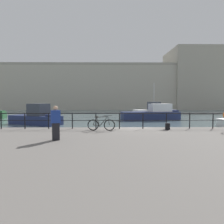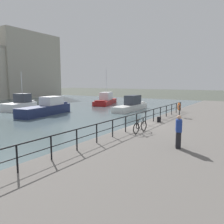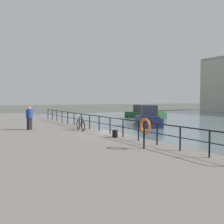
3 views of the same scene
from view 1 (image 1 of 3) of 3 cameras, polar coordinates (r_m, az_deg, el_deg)
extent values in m
plane|color=#4C5147|center=(15.58, 5.57, -7.80)|extent=(240.00, 240.00, 0.00)
cube|color=slate|center=(45.53, 1.38, -0.40)|extent=(80.00, 60.00, 0.01)
cube|color=slate|center=(9.21, 10.15, -12.49)|extent=(56.00, 13.00, 1.02)
cube|color=#B2AD9E|center=(68.61, 0.67, 6.21)|extent=(70.86, 15.46, 12.77)
cube|color=#A49F91|center=(74.34, 21.74, 7.94)|extent=(17.90, 17.01, 18.44)
cube|color=gray|center=(61.93, 0.85, 12.78)|extent=(70.86, 0.60, 0.70)
cube|color=#23512D|center=(38.08, -27.59, 0.11)|extent=(1.28, 2.23, 0.24)
cube|color=navy|center=(31.51, 10.21, -1.03)|extent=(8.69, 3.62, 1.22)
cube|color=silver|center=(31.98, 12.72, 1.15)|extent=(3.23, 2.39, 1.16)
cube|color=navy|center=(32.85, 16.04, 0.35)|extent=(1.26, 1.75, 0.24)
cube|color=white|center=(39.24, 9.90, -0.22)|extent=(5.79, 3.94, 1.14)
cube|color=#333842|center=(39.57, 11.13, 1.66)|extent=(2.21, 2.56, 1.42)
cube|color=white|center=(40.17, 12.80, 0.82)|extent=(1.08, 2.03, 0.24)
cylinder|color=silver|center=(39.57, 11.17, 5.20)|extent=(0.10, 0.10, 3.47)
cube|color=navy|center=(27.36, -19.83, -2.00)|extent=(7.00, 5.20, 1.07)
cube|color=#333842|center=(26.87, -19.07, 0.60)|extent=(2.72, 2.55, 1.44)
cube|color=navy|center=(25.35, -15.52, -0.86)|extent=(1.48, 1.86, 0.24)
cylinder|color=black|center=(16.26, -27.56, -2.20)|extent=(0.07, 0.07, 1.05)
cylinder|color=black|center=(15.61, -22.28, -2.29)|extent=(0.07, 0.07, 1.05)
cylinder|color=black|center=(15.09, -16.60, -2.36)|extent=(0.07, 0.07, 1.05)
cylinder|color=black|center=(14.73, -10.57, -2.42)|extent=(0.07, 0.07, 1.05)
cylinder|color=black|center=(14.55, -4.32, -2.44)|extent=(0.07, 0.07, 1.05)
cylinder|color=black|center=(14.54, 2.02, -2.44)|extent=(0.07, 0.07, 1.05)
cylinder|color=black|center=(14.70, 8.29, -2.41)|extent=(0.07, 0.07, 1.05)
cylinder|color=black|center=(15.04, 14.35, -2.35)|extent=(0.07, 0.07, 1.05)
cylinder|color=black|center=(15.53, 20.08, -2.27)|extent=(0.07, 0.07, 1.05)
cylinder|color=black|center=(16.17, 25.41, -2.17)|extent=(0.07, 0.07, 1.05)
cylinder|color=black|center=(14.48, -1.15, -0.38)|extent=(24.09, 0.06, 0.06)
cylinder|color=black|center=(14.51, -1.15, -2.24)|extent=(24.09, 0.04, 0.04)
torus|color=black|center=(13.63, -0.69, -3.52)|extent=(0.72, 0.10, 0.72)
torus|color=black|center=(13.73, -5.07, -3.49)|extent=(0.72, 0.10, 0.72)
cylinder|color=black|center=(13.63, -2.22, -2.51)|extent=(0.55, 0.07, 0.66)
cylinder|color=black|center=(13.67, -3.73, -2.65)|extent=(0.24, 0.05, 0.58)
cylinder|color=black|center=(13.61, -2.64, -1.32)|extent=(0.72, 0.08, 0.11)
cylinder|color=black|center=(13.71, -4.19, -3.66)|extent=(0.43, 0.06, 0.12)
cylinder|color=black|center=(13.69, -4.61, -2.47)|extent=(0.26, 0.05, 0.51)
cylinder|color=black|center=(13.60, -0.91, -2.35)|extent=(0.14, 0.04, 0.57)
cube|color=black|center=(13.65, -4.15, -1.29)|extent=(0.22, 0.10, 0.05)
cylinder|color=black|center=(13.58, -1.13, -0.97)|extent=(0.52, 0.05, 0.02)
cylinder|color=black|center=(14.56, 14.65, -3.74)|extent=(0.32, 0.32, 0.44)
cube|color=black|center=(10.85, -14.80, -5.07)|extent=(0.40, 0.35, 0.85)
cube|color=navy|center=(10.77, -14.86, -1.20)|extent=(0.51, 0.42, 0.62)
sphere|color=tan|center=(10.74, -14.90, 1.03)|extent=(0.22, 0.22, 0.22)
camera|label=2|loc=(15.40, -62.50, 6.42)|focal=35.09mm
camera|label=3|loc=(18.67, 70.11, 2.02)|focal=43.68mm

